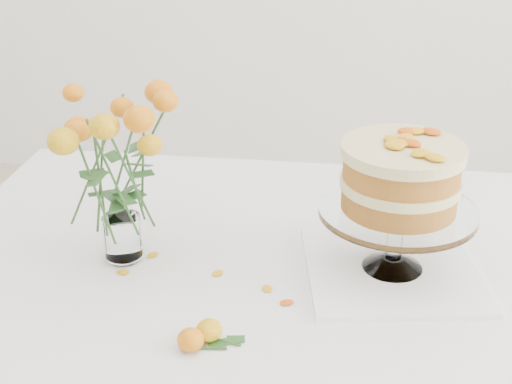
% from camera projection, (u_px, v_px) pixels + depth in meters
% --- Properties ---
extents(table, '(1.43, 0.93, 0.76)m').
position_uv_depth(table, '(284.00, 286.00, 1.47)').
color(table, tan).
rests_on(table, ground).
extents(napkin, '(0.37, 0.37, 0.01)m').
position_uv_depth(napkin, '(392.00, 269.00, 1.36)').
color(napkin, white).
rests_on(napkin, table).
extents(cake_stand, '(0.29, 0.29, 0.26)m').
position_uv_depth(cake_stand, '(400.00, 184.00, 1.28)').
color(cake_stand, white).
rests_on(cake_stand, napkin).
extents(rose_vase, '(0.29, 0.29, 0.37)m').
position_uv_depth(rose_vase, '(115.00, 157.00, 1.31)').
color(rose_vase, white).
rests_on(rose_vase, table).
extents(loose_rose_near, '(0.08, 0.04, 0.04)m').
position_uv_depth(loose_rose_near, '(209.00, 330.00, 1.17)').
color(loose_rose_near, yellow).
rests_on(loose_rose_near, table).
extents(loose_rose_far, '(0.08, 0.04, 0.04)m').
position_uv_depth(loose_rose_far, '(191.00, 340.00, 1.14)').
color(loose_rose_far, orange).
rests_on(loose_rose_far, table).
extents(stray_petal_a, '(0.03, 0.02, 0.00)m').
position_uv_depth(stray_petal_a, '(217.00, 273.00, 1.36)').
color(stray_petal_a, orange).
rests_on(stray_petal_a, table).
extents(stray_petal_b, '(0.03, 0.02, 0.00)m').
position_uv_depth(stray_petal_b, '(267.00, 289.00, 1.31)').
color(stray_petal_b, orange).
rests_on(stray_petal_b, table).
extents(stray_petal_c, '(0.03, 0.02, 0.00)m').
position_uv_depth(stray_petal_c, '(287.00, 303.00, 1.27)').
color(stray_petal_c, orange).
rests_on(stray_petal_c, table).
extents(stray_petal_d, '(0.03, 0.02, 0.00)m').
position_uv_depth(stray_petal_d, '(153.00, 255.00, 1.42)').
color(stray_petal_d, orange).
rests_on(stray_petal_d, table).
extents(stray_petal_e, '(0.03, 0.02, 0.00)m').
position_uv_depth(stray_petal_e, '(123.00, 272.00, 1.36)').
color(stray_petal_e, orange).
rests_on(stray_petal_e, table).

